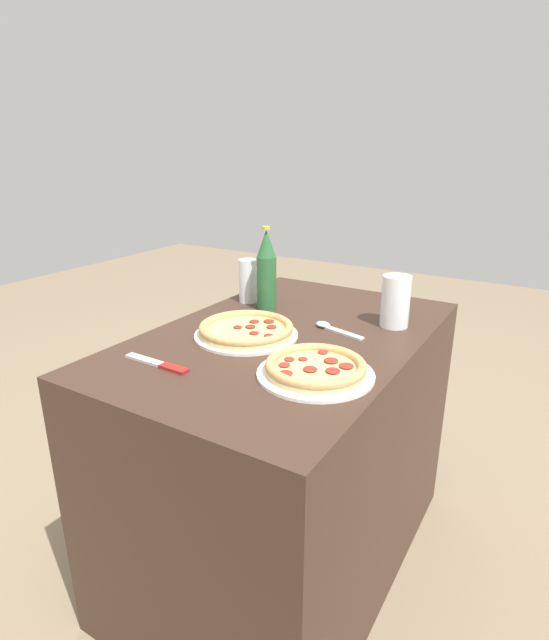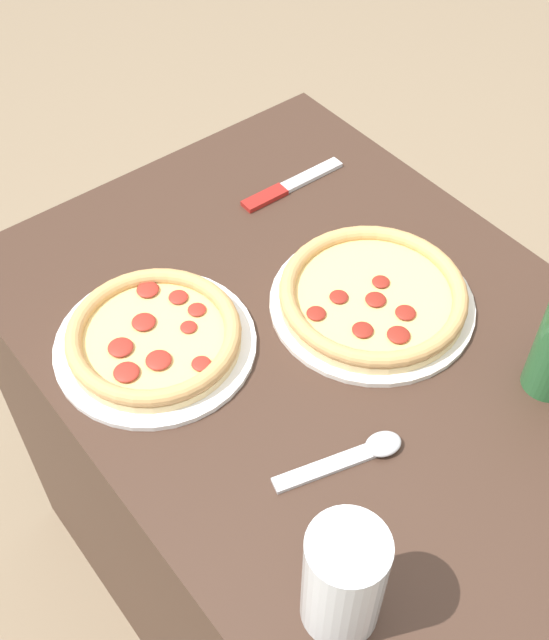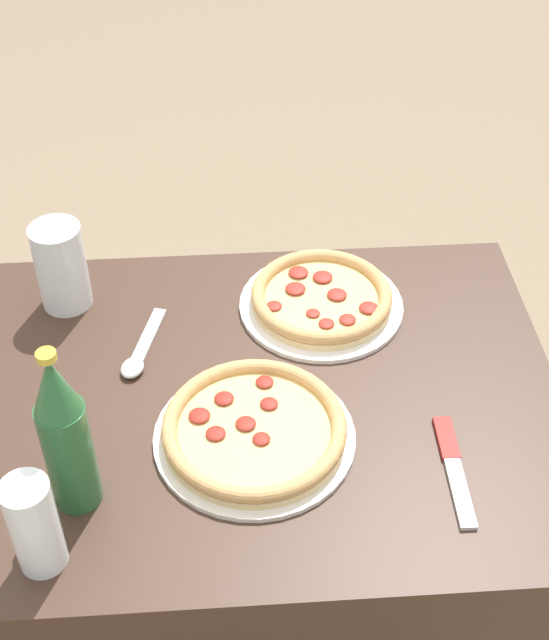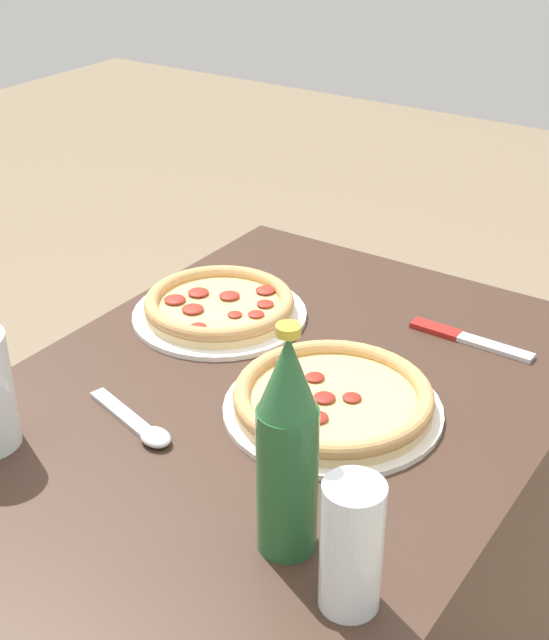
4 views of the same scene
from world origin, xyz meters
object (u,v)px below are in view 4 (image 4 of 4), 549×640
pizza_margherita (219,306)px  pizza_salami (333,400)px  knife (465,338)px  beer_bottle (287,448)px  spoon (142,428)px  glass_cola (351,553)px

pizza_margherita → pizza_salami: bearing=65.8°
knife → beer_bottle: bearing=1.7°
pizza_salami → beer_bottle: bearing=19.5°
pizza_salami → spoon: 0.24m
knife → pizza_margherita: bearing=-67.3°
glass_cola → spoon: (-0.10, -0.35, -0.06)m
pizza_margherita → glass_cola: size_ratio=1.87×
pizza_salami → pizza_margherita: 0.30m
pizza_salami → knife: 0.28m
pizza_margherita → beer_bottle: bearing=44.9°
pizza_margherita → knife: 0.37m
pizza_salami → knife: size_ratio=1.50×
glass_cola → knife: size_ratio=0.76×
beer_bottle → knife: beer_bottle is taller
beer_bottle → pizza_margherita: bearing=-135.1°
glass_cola → beer_bottle: bearing=-109.9°
pizza_margherita → spoon: 0.31m
pizza_margherita → knife: size_ratio=1.42×
pizza_salami → pizza_margherita: size_ratio=1.06×
beer_bottle → knife: (-0.50, -0.02, -0.12)m
knife → spoon: size_ratio=1.15×
beer_bottle → spoon: bearing=-104.5°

